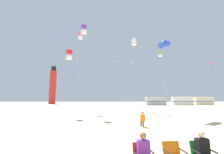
# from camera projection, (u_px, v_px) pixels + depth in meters

# --- Properties ---
(ground) EXTENTS (200.00, 200.00, 0.00)m
(ground) POSITION_uv_depth(u_px,v_px,m) (141.00, 144.00, 7.06)
(ground) COLOR #D3BC8C
(spectator_red_chair) EXTENTS (0.35, 0.52, 1.16)m
(spectator_red_chair) POSITION_uv_depth(u_px,v_px,m) (144.00, 153.00, 4.19)
(spectator_red_chair) COLOR #722D99
(spectator_red_chair) RESTS_ON ground
(camp_chair_orange) EXTENTS (0.58, 0.59, 0.82)m
(camp_chair_orange) POSITION_uv_depth(u_px,v_px,m) (173.00, 154.00, 4.44)
(camp_chair_orange) COLOR orange
(camp_chair_orange) RESTS_ON ground
(camp_chair_green) EXTENTS (0.56, 0.57, 0.82)m
(camp_chair_green) POSITION_uv_depth(u_px,v_px,m) (202.00, 153.00, 4.49)
(camp_chair_green) COLOR #238438
(camp_chair_green) RESTS_ON ground
(spectator_green_chair) EXTENTS (0.34, 0.51, 1.16)m
(spectator_green_chair) POSITION_uv_depth(u_px,v_px,m) (204.00, 151.00, 4.37)
(spectator_green_chair) COLOR black
(spectator_green_chair) RESTS_ON ground
(kite_flyer_standing) EXTENTS (0.35, 0.52, 1.16)m
(kite_flyer_standing) POSITION_uv_depth(u_px,v_px,m) (142.00, 119.00, 11.46)
(kite_flyer_standing) COLOR orange
(kite_flyer_standing) RESTS_ON ground
(kite_diamond_orange) EXTENTS (3.20, 2.32, 8.68)m
(kite_diamond_orange) POSITION_uv_depth(u_px,v_px,m) (117.00, 63.00, 25.66)
(kite_diamond_orange) COLOR silver
(kite_diamond_orange) RESTS_ON ground
(kite_tube_blue) EXTENTS (2.92, 2.99, 9.16)m
(kite_tube_blue) POSITION_uv_depth(u_px,v_px,m) (164.00, 44.00, 17.74)
(kite_tube_blue) COLOR silver
(kite_tube_blue) RESTS_ON ground
(kite_diamond_gold) EXTENTS (1.58, 1.58, 9.11)m
(kite_diamond_gold) POSITION_uv_depth(u_px,v_px,m) (131.00, 64.00, 28.24)
(kite_diamond_gold) COLOR silver
(kite_diamond_gold) RESTS_ON ground
(kite_box_rainbow) EXTENTS (2.23, 2.37, 13.39)m
(kite_box_rainbow) POSITION_uv_depth(u_px,v_px,m) (80.00, 36.00, 25.82)
(kite_box_rainbow) COLOR silver
(kite_box_rainbow) RESTS_ON ground
(kite_box_scarlet) EXTENTS (2.23, 2.23, 8.19)m
(kite_box_scarlet) POSITION_uv_depth(u_px,v_px,m) (69.00, 55.00, 19.08)
(kite_box_scarlet) COLOR silver
(kite_box_scarlet) RESTS_ON ground
(kite_box_lime) EXTENTS (2.53, 1.72, 12.26)m
(kite_box_lime) POSITION_uv_depth(u_px,v_px,m) (160.00, 54.00, 32.62)
(kite_box_lime) COLOR silver
(kite_box_lime) RESTS_ON ground
(kite_box_white) EXTENTS (2.42, 1.78, 12.27)m
(kite_box_white) POSITION_uv_depth(u_px,v_px,m) (134.00, 42.00, 25.64)
(kite_box_white) COLOR silver
(kite_box_white) RESTS_ON ground
(kite_diamond_magenta) EXTENTS (2.24, 2.35, 7.29)m
(kite_diamond_magenta) POSITION_uv_depth(u_px,v_px,m) (212.00, 65.00, 21.07)
(kite_diamond_magenta) COLOR silver
(kite_diamond_magenta) RESTS_ON ground
(kite_box_violet) EXTENTS (1.54, 1.54, 11.83)m
(kite_box_violet) POSITION_uv_depth(u_px,v_px,m) (84.00, 30.00, 20.10)
(kite_box_violet) COLOR silver
(kite_box_violet) RESTS_ON ground
(lighthouse_distant) EXTENTS (2.80, 2.80, 16.80)m
(lighthouse_distant) POSITION_uv_depth(u_px,v_px,m) (53.00, 85.00, 64.19)
(lighthouse_distant) COLOR red
(lighthouse_distant) RESTS_ON ground
(rv_van_silver) EXTENTS (6.52, 2.56, 2.80)m
(rv_van_silver) POSITION_uv_depth(u_px,v_px,m) (156.00, 101.00, 49.61)
(rv_van_silver) COLOR #B7BABF
(rv_van_silver) RESTS_ON ground
(rv_van_white) EXTENTS (6.57, 2.73, 2.80)m
(rv_van_white) POSITION_uv_depth(u_px,v_px,m) (182.00, 101.00, 50.15)
(rv_van_white) COLOR white
(rv_van_white) RESTS_ON ground
(rv_van_cream) EXTENTS (6.49, 2.49, 2.80)m
(rv_van_cream) POSITION_uv_depth(u_px,v_px,m) (203.00, 101.00, 52.43)
(rv_van_cream) COLOR beige
(rv_van_cream) RESTS_ON ground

